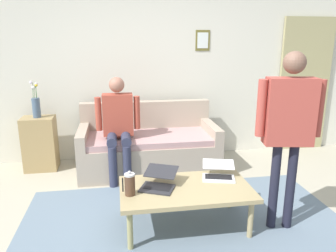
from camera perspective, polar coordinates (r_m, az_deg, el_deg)
ground_plane at (r=3.12m, az=2.01°, el=-18.62°), size 7.68×7.68×0.00m
area_rug at (r=3.17m, az=3.42°, el=-17.92°), size 3.14×2.09×0.01m
back_wall at (r=4.79m, az=-2.99°, el=10.50°), size 7.04×0.11×2.70m
interior_door at (r=5.53m, az=22.77°, el=6.58°), size 0.82×0.09×2.05m
couch at (r=4.43m, az=-3.45°, el=-3.71°), size 1.82×0.86×0.88m
coffee_table at (r=3.08m, az=3.12°, el=-11.32°), size 1.21×0.70×0.40m
laptop_left at (r=3.29m, az=8.86°, el=-8.17°), size 0.38×0.38×0.13m
laptop_center at (r=3.05m, az=-1.66°, el=-9.82°), size 0.42×0.45×0.15m
french_press at (r=2.90m, az=-6.74°, el=-10.12°), size 0.11×0.09×0.23m
side_shelf at (r=4.71m, az=-21.55°, el=-2.88°), size 0.42×0.32×0.73m
flower_vase at (r=4.59m, az=-22.18°, el=3.39°), size 0.11×0.10×0.48m
person_standing at (r=3.01m, az=20.48°, el=1.01°), size 0.58×0.25×1.63m
person_seated at (r=4.07m, az=-8.74°, el=0.64°), size 0.55×0.51×1.28m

